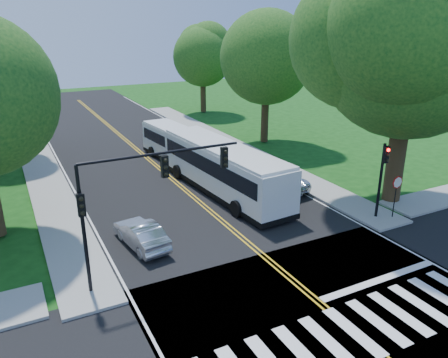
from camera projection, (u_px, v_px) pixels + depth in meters
ground at (344, 324)px, 16.68m from camera, size 140.00×140.00×0.00m
road at (174, 181)px, 31.73m from camera, size 14.00×96.00×0.01m
cross_road at (344, 324)px, 16.68m from camera, size 60.00×12.00×0.01m
center_line at (156, 165)px, 35.07m from camera, size 0.36×70.00×0.01m
edge_line_w at (68, 178)px, 32.14m from camera, size 0.12×70.00×0.01m
edge_line_e at (230, 154)px, 38.00m from camera, size 0.12×70.00×0.01m
crosswalk at (354, 331)px, 16.26m from camera, size 12.60×3.00×0.01m
stop_bar at (380, 280)px, 19.53m from camera, size 6.60×0.40×0.01m
sidewalk_nw at (42, 169)px, 33.98m from camera, size 2.60×40.00×0.15m
sidewalk_ne at (230, 143)px, 41.14m from camera, size 2.60×40.00×0.15m
tree_ne_big at (412, 45)px, 24.85m from camera, size 10.80×10.80×14.91m
tree_east_mid at (267, 58)px, 39.04m from camera, size 8.40×8.40×11.93m
tree_east_far at (203, 57)px, 53.18m from camera, size 7.20×7.20×10.34m
signal_nw at (139, 189)px, 18.05m from camera, size 7.15×0.46×5.66m
signal_ne at (382, 171)px, 24.60m from camera, size 0.30×0.46×4.40m
stop_sign at (397, 187)px, 24.87m from camera, size 0.76×0.08×2.53m
bus_lead at (223, 168)px, 29.02m from camera, size 3.74×12.79×3.27m
bus_follow at (183, 147)px, 34.75m from camera, size 3.44×10.97×2.79m
hatchback at (141, 234)px, 22.26m from camera, size 1.98×4.23×1.34m
suv at (277, 180)px, 29.89m from camera, size 2.83×5.14×1.36m
dark_sedan at (215, 152)px, 36.42m from camera, size 1.94×4.31×1.23m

